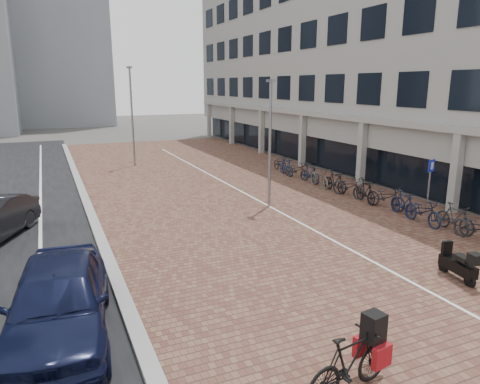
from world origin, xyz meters
name	(u,v)px	position (x,y,z in m)	size (l,w,h in m)	color
ground	(332,290)	(0.00, 0.00, 0.00)	(140.00, 140.00, 0.00)	#474442
plaza_brick	(229,188)	(2.00, 12.00, 0.01)	(14.50, 42.00, 0.04)	brown
curb	(86,200)	(-5.10, 12.00, 0.07)	(0.35, 42.00, 0.14)	gray
lane_line	(40,206)	(-7.00, 12.00, 0.02)	(0.12, 44.00, 0.00)	white
parking_line	(233,187)	(2.20, 12.00, 0.04)	(0.10, 30.00, 0.00)	white
office_building	(361,34)	(12.97, 16.00, 8.44)	(8.40, 40.00, 15.00)	gray
car_navy	(58,301)	(-6.57, 0.40, 0.85)	(2.00, 4.97, 1.69)	black
hero_bike	(350,362)	(-2.08, -3.46, 0.60)	(1.99, 0.86, 1.36)	black
scooter_mid	(458,263)	(3.50, -0.86, 0.49)	(0.44, 1.41, 0.97)	black
parking_sign	(430,179)	(7.50, 4.10, 1.54)	(0.47, 0.19, 2.32)	slate
lamp_near	(270,146)	(2.20, 7.86, 2.69)	(0.12, 0.12, 5.38)	slate
lamp_far	(132,118)	(-1.29, 20.41, 3.14)	(0.12, 0.12, 6.27)	gray
bike_row	(349,186)	(6.51, 7.90, 0.52)	(1.36, 15.82, 1.05)	black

